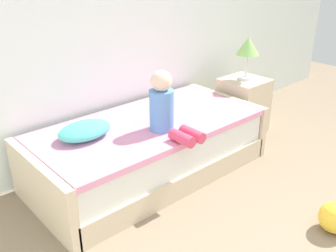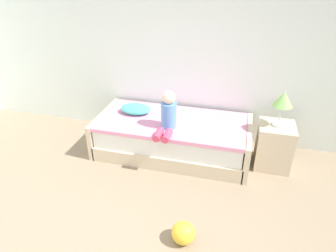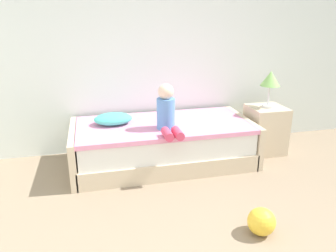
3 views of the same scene
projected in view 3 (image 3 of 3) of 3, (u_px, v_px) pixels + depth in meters
wall_rear at (163, 35)px, 4.05m from camera, size 7.20×0.10×2.90m
bed at (163, 143)px, 3.86m from camera, size 2.11×1.00×0.50m
nightstand at (265, 130)px, 4.16m from camera, size 0.44×0.44×0.60m
table_lamp at (270, 80)px, 3.95m from camera, size 0.24×0.24×0.45m
child_figure at (167, 112)px, 3.50m from camera, size 0.20×0.51×0.50m
pillow at (113, 119)px, 3.72m from camera, size 0.44×0.30×0.13m
toy_ball at (261, 222)px, 2.63m from camera, size 0.23×0.23×0.23m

